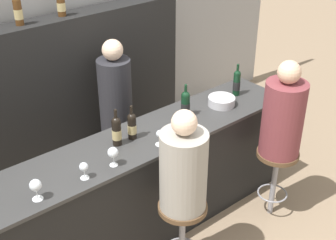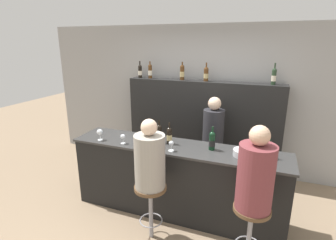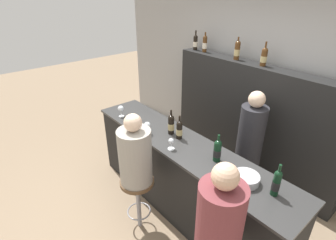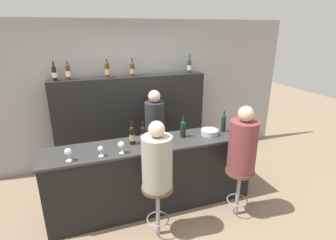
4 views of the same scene
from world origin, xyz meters
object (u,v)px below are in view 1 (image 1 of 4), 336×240
Objects in this scene: wine_bottle_backbar_3 at (61,3)px; wine_glass_3 at (160,135)px; wine_bottle_counter_3 at (237,83)px; bar_stool_left at (182,220)px; wine_bottle_backbar_2 at (18,11)px; guest_seated_left at (183,168)px; wine_bottle_counter_1 at (132,126)px; wine_glass_2 at (113,153)px; wine_bottle_counter_2 at (186,104)px; bar_stool_right at (276,166)px; wine_glass_0 at (36,186)px; wine_bottle_counter_0 at (117,131)px; wine_glass_1 at (84,168)px; guest_seated_right at (283,115)px; metal_bowl at (221,101)px; bartender at (117,115)px.

wine_glass_3 is at bearing -91.97° from wine_bottle_backbar_3.
bar_stool_left is (-1.22, -0.62, -0.58)m from wine_bottle_counter_3.
guest_seated_left is at bearing -82.28° from wine_bottle_backbar_2.
wine_bottle_counter_3 reaches higher than wine_bottle_counter_1.
wine_bottle_counter_3 reaches higher than wine_glass_2.
bar_stool_right is (0.56, -0.62, -0.57)m from wine_bottle_counter_2.
wine_bottle_backbar_3 is 2.00m from wine_glass_0.
wine_bottle_counter_3 is 1.56m from wine_glass_2.
wine_bottle_backbar_3 is at bearing 85.25° from guest_seated_left.
wine_bottle_backbar_2 is 2.36× the size of wine_glass_3.
guest_seated_left reaches higher than wine_bottle_counter_2.
wine_bottle_counter_0 reaches higher than wine_glass_2.
wine_glass_1 reaches higher than bar_stool_left.
guest_seated_right is (1.71, -0.40, -0.02)m from wine_glass_1.
bar_stool_right is at bearing -28.78° from wine_bottle_counter_1.
wine_glass_0 is 1.05m from wine_glass_3.
wine_bottle_counter_0 is 0.48m from wine_glass_1.
wine_bottle_counter_1 is at bearing 151.22° from bar_stool_right.
wine_glass_0 is 2.11m from guest_seated_right.
wine_glass_2 is 1.52m from guest_seated_right.
metal_bowl is 0.77m from bar_stool_right.
wine_glass_3 is 0.42m from guest_seated_left.
guest_seated_left is 1.13m from guest_seated_right.
wine_glass_0 is 0.36m from wine_glass_1.
wine_bottle_counter_0 is 0.45× the size of bar_stool_right.
wine_bottle_counter_1 is at bearing 116.42° from wine_glass_3.
wine_glass_0 is at bearing -141.25° from bartender.
bar_stool_left is 0.47× the size of bartender.
wine_bottle_counter_0 is at bearing -180.00° from wine_bottle_counter_3.
wine_bottle_counter_1 is 1.90× the size of wine_glass_2.
guest_seated_left reaches higher than wine_glass_2.
guest_seated_right is (2.07, -0.40, -0.04)m from wine_glass_0.
wine_bottle_backbar_2 reaches higher than bar_stool_left.
bartender is at bearing 132.76° from wine_bottle_counter_3.
wine_glass_0 is 2.18m from bar_stool_right.
bar_stool_left is at bearing 180.00° from bar_stool_right.
wine_glass_1 is (-0.58, -0.22, -0.02)m from wine_bottle_counter_1.
bartender reaches higher than wine_glass_3.
wine_bottle_backbar_3 is (0.31, 1.31, 0.66)m from wine_bottle_counter_0.
wine_glass_3 is (0.44, 0.00, -0.02)m from wine_glass_2.
wine_bottle_counter_2 is at bearing 47.44° from guest_seated_left.
wine_bottle_counter_2 is 0.44× the size of bar_stool_right.
wine_bottle_backbar_2 reaches higher than bartender.
wine_bottle_counter_1 is 0.57m from wine_bottle_counter_2.
wine_glass_3 is 0.16× the size of guest_seated_left.
wine_glass_0 is at bearing -180.00° from wine_glass_3.
wine_glass_0 is 1.21× the size of wine_glass_1.
wine_bottle_backbar_3 is at bearing 119.85° from bartender.
wine_bottle_counter_1 is 0.63m from guest_seated_left.
wine_bottle_backbar_3 is at bearing 0.00° from wine_bottle_backbar_2.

